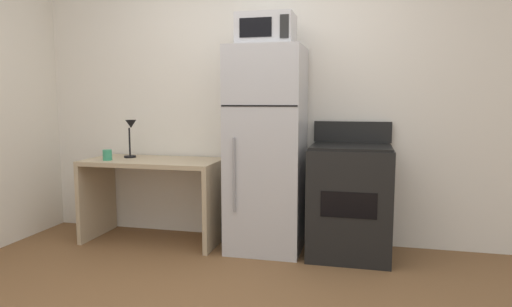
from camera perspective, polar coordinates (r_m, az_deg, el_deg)
name	(u,v)px	position (r m, az deg, el deg)	size (l,w,h in m)	color
wall_back_white	(263,98)	(4.17, 0.95, 7.01)	(5.00, 0.10, 2.60)	silver
desk	(154,184)	(4.20, -12.81, -3.74)	(1.22, 0.60, 0.75)	tan
desk_lamp	(131,132)	(4.32, -15.61, 2.64)	(0.14, 0.12, 0.35)	black
coffee_mug	(107,155)	(4.22, -18.33, -0.18)	(0.08, 0.08, 0.10)	#338C66
refrigerator	(266,150)	(3.82, 1.34, 0.42)	(0.62, 0.61, 1.72)	#B7B7BC
microwave	(266,30)	(3.82, 1.31, 15.34)	(0.46, 0.35, 0.26)	#B7B7BC
oven_range	(350,200)	(3.79, 11.81, -5.80)	(0.66, 0.61, 1.10)	black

